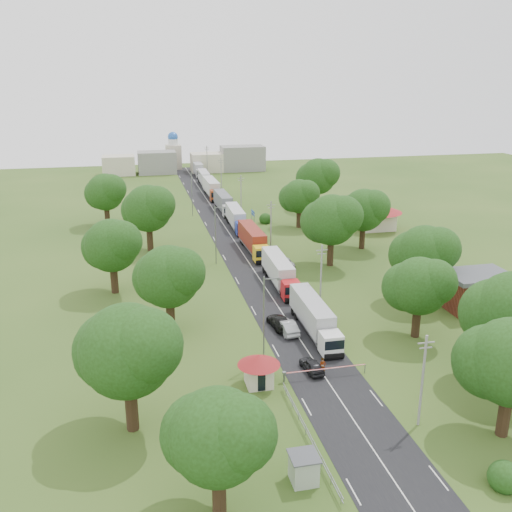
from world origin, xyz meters
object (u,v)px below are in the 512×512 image
object	(u,v)px
guard_booth	(259,366)
pedestrian_near	(323,367)
info_sign	(253,216)
car_lane_mid	(287,327)
truck_0	(314,317)
car_lane_front	(312,366)
boom_barrier	(313,371)

from	to	relation	value
guard_booth	pedestrian_near	size ratio (longest dim) A/B	2.24
pedestrian_near	info_sign	bearing A→B (deg)	87.29
car_lane_mid	guard_booth	bearing A→B (deg)	56.61
guard_booth	pedestrian_near	world-z (taller)	guard_booth
car_lane_mid	pedestrian_near	world-z (taller)	pedestrian_near
info_sign	truck_0	distance (m)	49.40
car_lane_front	pedestrian_near	distance (m)	1.36
info_sign	pedestrian_near	world-z (taller)	info_sign
info_sign	car_lane_mid	bearing A→B (deg)	-97.33
guard_booth	car_lane_front	distance (m)	6.55
boom_barrier	guard_booth	bearing A→B (deg)	-179.99
pedestrian_near	boom_barrier	bearing A→B (deg)	-155.40
truck_0	boom_barrier	bearing A→B (deg)	-108.40
truck_0	info_sign	bearing A→B (deg)	86.52
truck_0	car_lane_front	xyz separation A→B (m)	(-3.20, -9.20, -1.45)
truck_0	pedestrian_near	distance (m)	10.53
truck_0	car_lane_mid	world-z (taller)	truck_0
guard_booth	pedestrian_near	distance (m)	7.18
info_sign	guard_booth	bearing A→B (deg)	-101.68
boom_barrier	truck_0	world-z (taller)	truck_0
boom_barrier	info_sign	world-z (taller)	info_sign
boom_barrier	info_sign	xyz separation A→B (m)	(6.56, 60.00, 2.11)
truck_0	car_lane_mid	distance (m)	3.58
guard_booth	truck_0	xyz separation A→B (m)	(9.40, 10.70, -0.03)
guard_booth	car_lane_mid	bearing A→B (deg)	61.67
truck_0	car_lane_mid	xyz separation A→B (m)	(-3.25, 0.70, -1.33)
boom_barrier	pedestrian_near	world-z (taller)	pedestrian_near
truck_0	car_lane_front	distance (m)	9.85
boom_barrier	info_sign	size ratio (longest dim) A/B	2.25
info_sign	truck_0	bearing A→B (deg)	-93.48
pedestrian_near	guard_booth	bearing A→B (deg)	-173.53
boom_barrier	truck_0	distance (m)	11.35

